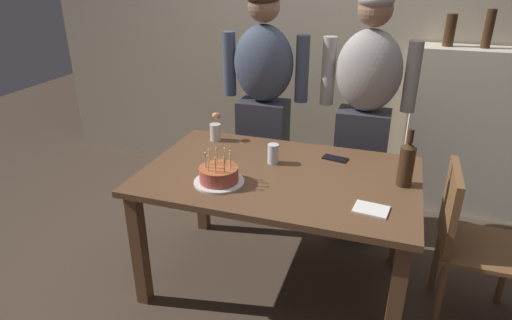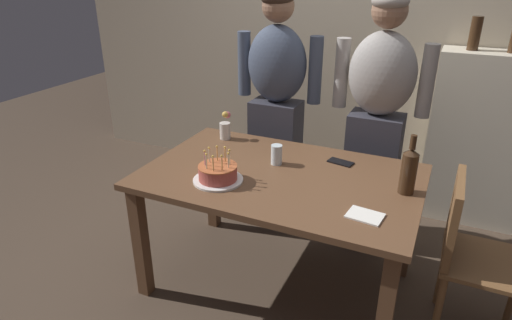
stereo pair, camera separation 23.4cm
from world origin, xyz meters
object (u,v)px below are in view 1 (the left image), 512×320
(cell_phone, at_px, (335,158))
(birthday_cake, at_px, (219,176))
(napkin_stack, at_px, (371,209))
(person_man_bearded, at_px, (263,107))
(water_glass_near, at_px, (273,154))
(person_woman_cardigan, at_px, (364,117))
(flower_vase, at_px, (216,129))
(wine_bottle, at_px, (407,163))
(dining_chair, at_px, (466,235))

(cell_phone, bearing_deg, birthday_cake, -125.47)
(napkin_stack, relative_size, person_man_bearded, 0.10)
(person_man_bearded, bearing_deg, napkin_stack, 131.00)
(water_glass_near, height_order, person_woman_cardigan, person_woman_cardigan)
(birthday_cake, height_order, cell_phone, birthday_cake)
(cell_phone, xyz_separation_m, flower_vase, (-0.79, 0.06, 0.07))
(wine_bottle, xyz_separation_m, person_man_bearded, (-0.98, 0.65, 0.01))
(flower_vase, bearing_deg, wine_bottle, -13.26)
(person_man_bearded, xyz_separation_m, dining_chair, (1.31, -0.68, -0.36))
(person_man_bearded, height_order, person_woman_cardigan, same)
(napkin_stack, height_order, flower_vase, flower_vase)
(napkin_stack, bearing_deg, wine_bottle, 66.65)
(flower_vase, relative_size, person_man_bearded, 0.11)
(cell_phone, relative_size, dining_chair, 0.17)
(flower_vase, bearing_deg, water_glass_near, -26.72)
(dining_chair, bearing_deg, water_glass_near, 85.80)
(wine_bottle, distance_m, person_woman_cardigan, 0.71)
(flower_vase, distance_m, dining_chair, 1.58)
(person_woman_cardigan, distance_m, dining_chair, 0.98)
(person_man_bearded, relative_size, dining_chair, 1.90)
(person_woman_cardigan, bearing_deg, birthday_cake, 55.43)
(wine_bottle, xyz_separation_m, napkin_stack, (-0.14, -0.32, -0.12))
(birthday_cake, xyz_separation_m, cell_phone, (0.53, 0.50, -0.04))
(person_woman_cardigan, xyz_separation_m, dining_chair, (0.62, -0.68, -0.36))
(person_woman_cardigan, bearing_deg, napkin_stack, 98.47)
(person_man_bearded, distance_m, person_woman_cardigan, 0.70)
(birthday_cake, bearing_deg, flower_vase, 114.69)
(birthday_cake, relative_size, flower_vase, 1.42)
(cell_phone, height_order, person_woman_cardigan, person_woman_cardigan)
(napkin_stack, relative_size, dining_chair, 0.18)
(birthday_cake, relative_size, water_glass_near, 2.31)
(napkin_stack, bearing_deg, person_woman_cardigan, 98.47)
(birthday_cake, distance_m, flower_vase, 0.62)
(cell_phone, bearing_deg, dining_chair, -7.52)
(dining_chair, bearing_deg, birthday_cake, 101.44)
(flower_vase, height_order, dining_chair, flower_vase)
(cell_phone, height_order, napkin_stack, same)
(water_glass_near, relative_size, flower_vase, 0.62)
(birthday_cake, xyz_separation_m, wine_bottle, (0.92, 0.28, 0.08))
(wine_bottle, xyz_separation_m, person_woman_cardigan, (-0.28, 0.65, 0.01))
(water_glass_near, distance_m, dining_chair, 1.10)
(napkin_stack, distance_m, dining_chair, 0.60)
(person_man_bearded, bearing_deg, water_glass_near, 112.66)
(flower_vase, bearing_deg, person_woman_cardigan, 22.30)
(water_glass_near, height_order, person_man_bearded, person_man_bearded)
(birthday_cake, xyz_separation_m, water_glass_near, (0.20, 0.33, 0.01))
(person_man_bearded, bearing_deg, dining_chair, 152.71)
(wine_bottle, distance_m, napkin_stack, 0.37)
(napkin_stack, relative_size, person_woman_cardigan, 0.10)
(napkin_stack, distance_m, flower_vase, 1.21)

